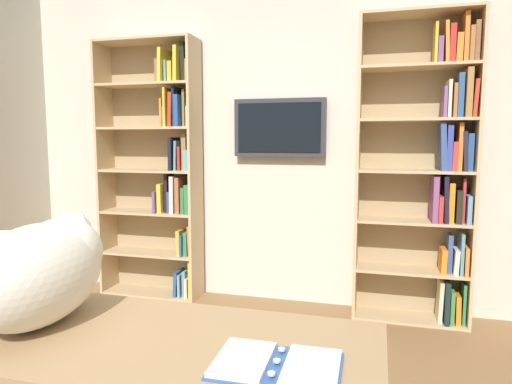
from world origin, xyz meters
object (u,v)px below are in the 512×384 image
at_px(desk, 113,373).
at_px(bookshelf_left, 430,170).
at_px(cat, 45,268).
at_px(bookshelf_right, 161,168).
at_px(open_binder, 277,364).
at_px(wall_mounted_tv, 279,128).

bearing_deg(desk, bookshelf_left, -115.36).
height_order(desk, cat, cat).
relative_size(bookshelf_right, cat, 3.29).
bearing_deg(desk, bookshelf_right, -66.37).
distance_m(bookshelf_left, open_binder, 2.47).
bearing_deg(cat, bookshelf_right, -71.78).
xyz_separation_m(bookshelf_left, bookshelf_right, (2.13, -0.00, -0.02)).
xyz_separation_m(bookshelf_right, cat, (-0.75, 2.27, -0.17)).
bearing_deg(bookshelf_right, cat, 108.22).
distance_m(bookshelf_left, desk, 2.62).
distance_m(bookshelf_left, cat, 2.66).
height_order(cat, open_binder, cat).
xyz_separation_m(bookshelf_left, cat, (1.38, 2.27, -0.19)).
relative_size(bookshelf_left, open_binder, 6.63).
relative_size(desk, cat, 2.43).
height_order(bookshelf_left, open_binder, bookshelf_left).
bearing_deg(bookshelf_right, bookshelf_left, 179.91).
xyz_separation_m(bookshelf_left, desk, (1.10, 2.33, -0.48)).
height_order(bookshelf_left, desk, bookshelf_left).
relative_size(bookshelf_left, wall_mounted_tv, 3.02).
bearing_deg(desk, wall_mounted_tv, -89.50).
height_order(wall_mounted_tv, cat, wall_mounted_tv).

